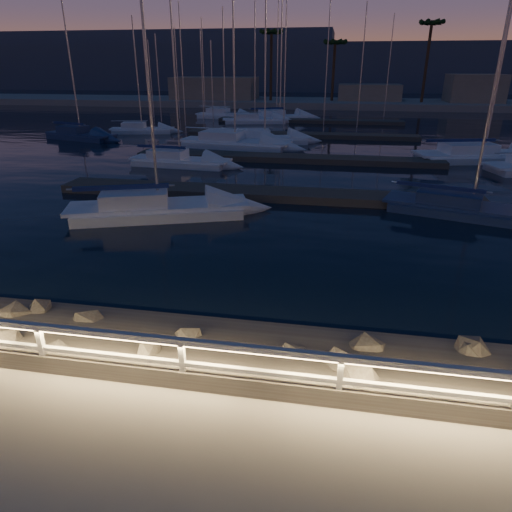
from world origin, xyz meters
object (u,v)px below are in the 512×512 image
object	(u,v)px
sailboat_g	(232,142)
sailboat_n	(278,117)
sailboat_d	(466,207)
sailboat_i	(140,129)
sailboat_e	(79,134)
guard_rail	(129,346)
sailboat_k	(253,120)
sailboat_b	(154,207)
sailboat_m	(224,115)
sailboat_j	(262,138)
sailboat_f	(178,160)
sailboat_l	(480,154)

from	to	relation	value
sailboat_g	sailboat_n	xyz separation A→B (m)	(1.09, 20.86, -0.01)
sailboat_d	sailboat_i	xyz separation A→B (m)	(-25.92, 23.20, 0.01)
sailboat_e	sailboat_g	world-z (taller)	sailboat_g
guard_rail	sailboat_k	xyz separation A→B (m)	(-6.51, 48.41, -0.96)
sailboat_i	guard_rail	bearing A→B (deg)	-79.75
sailboat_b	sailboat_m	size ratio (longest dim) A/B	1.06
sailboat_b	sailboat_n	world-z (taller)	sailboat_n
sailboat_d	guard_rail	bearing A→B (deg)	-105.66
sailboat_i	sailboat_j	distance (m)	13.92
sailboat_d	sailboat_g	xyz separation A→B (m)	(-14.78, 16.32, 0.08)
sailboat_n	sailboat_j	bearing A→B (deg)	-111.15
guard_rail	sailboat_d	world-z (taller)	sailboat_d
sailboat_d	sailboat_f	world-z (taller)	sailboat_d
sailboat_k	sailboat_l	world-z (taller)	sailboat_l
sailboat_k	sailboat_m	distance (m)	6.49
sailboat_b	sailboat_g	bearing A→B (deg)	72.36
sailboat_j	sailboat_i	bearing A→B (deg)	147.36
sailboat_e	sailboat_m	size ratio (longest dim) A/B	0.95
sailboat_e	sailboat_l	distance (m)	34.25
sailboat_b	sailboat_g	size ratio (longest dim) A/B	0.87
sailboat_i	sailboat_j	xyz separation A→B (m)	(13.25, -4.27, 0.04)
guard_rail	sailboat_g	distance (m)	31.38
guard_rail	sailboat_n	size ratio (longest dim) A/B	3.10
sailboat_g	sailboat_e	bearing A→B (deg)	-179.68
sailboat_b	sailboat_k	distance (m)	36.55
sailboat_j	sailboat_k	distance (m)	15.27
guard_rail	sailboat_g	bearing A→B (deg)	99.27
sailboat_d	sailboat_n	bearing A→B (deg)	128.16
sailboat_d	sailboat_m	size ratio (longest dim) A/B	1.00
sailboat_i	sailboat_l	world-z (taller)	sailboat_l
sailboat_e	sailboat_k	xyz separation A→B (m)	(13.61, 15.46, -0.03)
sailboat_g	sailboat_l	distance (m)	19.05
sailboat_k	sailboat_e	bearing A→B (deg)	-144.43
sailboat_f	sailboat_m	bearing A→B (deg)	102.73
sailboat_b	sailboat_e	distance (m)	26.28
guard_rail	sailboat_m	bearing A→B (deg)	102.00
sailboat_m	sailboat_n	bearing A→B (deg)	0.10
sailboat_b	sailboat_f	distance (m)	11.40
sailboat_j	sailboat_k	world-z (taller)	sailboat_j
sailboat_f	sailboat_m	xyz separation A→B (m)	(-4.15, 29.87, 0.05)
sailboat_e	sailboat_f	bearing A→B (deg)	-21.16
sailboat_f	sailboat_d	bearing A→B (deg)	-21.63
sailboat_m	sailboat_n	size ratio (longest dim) A/B	0.91
sailboat_l	sailboat_g	bearing A→B (deg)	158.60
sailboat_l	sailboat_m	world-z (taller)	sailboat_l
sailboat_i	sailboat_m	xyz separation A→B (m)	(4.96, 15.02, 0.05)
sailboat_b	sailboat_j	world-z (taller)	sailboat_b
sailboat_f	sailboat_l	size ratio (longest dim) A/B	0.71
sailboat_g	sailboat_k	bearing A→B (deg)	102.62
sailboat_j	sailboat_m	bearing A→B (deg)	98.48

